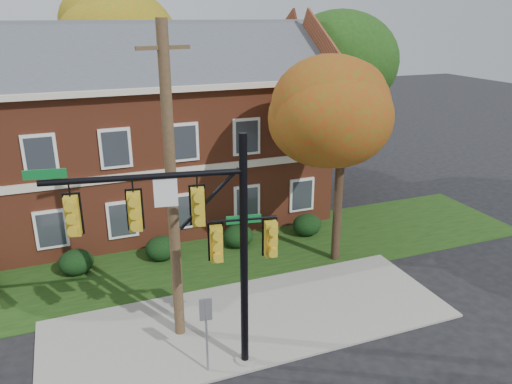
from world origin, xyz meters
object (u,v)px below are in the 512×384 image
object	(u,v)px
tree_right_rear	(331,50)
sign_post	(206,323)
hedge_left	(76,262)
traffic_signal	(197,234)
apartment_building	(135,123)
tree_near_right	(350,106)
hedge_far_right	(307,225)
tree_far_rear	(133,35)
utility_pole	(172,191)
hedge_center	(162,248)
hedge_right	(238,236)

from	to	relation	value
tree_right_rear	sign_post	size ratio (longest dim) A/B	4.22
hedge_left	traffic_signal	size ratio (longest dim) A/B	0.20
hedge_left	traffic_signal	xyz separation A→B (m)	(3.23, -7.52, 3.92)
apartment_building	tree_near_right	size ratio (longest dim) A/B	2.19
tree_near_right	sign_post	size ratio (longest dim) A/B	3.41
hedge_far_right	tree_near_right	bearing A→B (deg)	-85.48
hedge_far_right	tree_right_rear	size ratio (longest dim) A/B	0.13
tree_far_rear	traffic_signal	distance (m)	21.14
traffic_signal	sign_post	bearing A→B (deg)	-52.21
tree_right_rear	utility_pole	bearing A→B (deg)	-135.36
tree_near_right	hedge_center	bearing A→B (deg)	158.58
hedge_center	hedge_right	distance (m)	3.50
tree_right_rear	tree_far_rear	bearing A→B (deg)	145.00
tree_near_right	apartment_building	bearing A→B (deg)	131.77
hedge_center	utility_pole	xyz separation A→B (m)	(-0.50, -5.56, 4.53)
hedge_far_right	tree_far_rear	size ratio (longest dim) A/B	0.12
tree_near_right	utility_pole	world-z (taller)	utility_pole
utility_pole	tree_near_right	bearing A→B (deg)	9.85
apartment_building	tree_far_rear	size ratio (longest dim) A/B	1.63
hedge_center	tree_right_rear	xyz separation A→B (m)	(11.31, 6.11, 7.60)
apartment_building	hedge_right	xyz separation A→B (m)	(3.50, -5.25, -4.46)
tree_far_rear	sign_post	size ratio (longest dim) A/B	4.58
hedge_right	utility_pole	xyz separation A→B (m)	(-4.00, -5.56, 4.53)
tree_far_rear	sign_post	world-z (taller)	tree_far_rear
tree_right_rear	traffic_signal	bearing A→B (deg)	-130.36
apartment_building	sign_post	xyz separation A→B (m)	(-0.16, -12.97, -3.28)
hedge_left	utility_pole	bearing A→B (deg)	-61.64
hedge_right	utility_pole	bearing A→B (deg)	-125.74
tree_near_right	tree_right_rear	bearing A→B (deg)	65.42
apartment_building	utility_pole	xyz separation A→B (m)	(-0.50, -10.81, 0.07)
hedge_right	sign_post	size ratio (longest dim) A/B	0.56
hedge_right	hedge_far_right	xyz separation A→B (m)	(3.50, 0.00, 0.00)
apartment_building	hedge_center	size ratio (longest dim) A/B	13.43
apartment_building	hedge_far_right	distance (m)	9.82
hedge_left	hedge_far_right	bearing A→B (deg)	0.00
hedge_left	tree_near_right	bearing A→B (deg)	-14.81
hedge_left	utility_pole	distance (m)	7.77
hedge_left	tree_near_right	xyz separation A→B (m)	(10.72, -2.83, 6.14)
hedge_right	tree_near_right	distance (m)	7.72
hedge_center	tree_far_rear	distance (m)	15.57
hedge_far_right	hedge_left	bearing A→B (deg)	180.00
apartment_building	tree_right_rear	distance (m)	11.77
apartment_building	hedge_right	world-z (taller)	apartment_building
apartment_building	utility_pole	bearing A→B (deg)	-92.65
tree_far_rear	tree_right_rear	bearing A→B (deg)	-35.00
hedge_far_right	traffic_signal	world-z (taller)	traffic_signal
tree_right_rear	hedge_center	bearing A→B (deg)	-151.63
hedge_far_right	tree_near_right	distance (m)	6.77
tree_near_right	hedge_right	bearing A→B (deg)	142.72
traffic_signal	utility_pole	distance (m)	2.07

